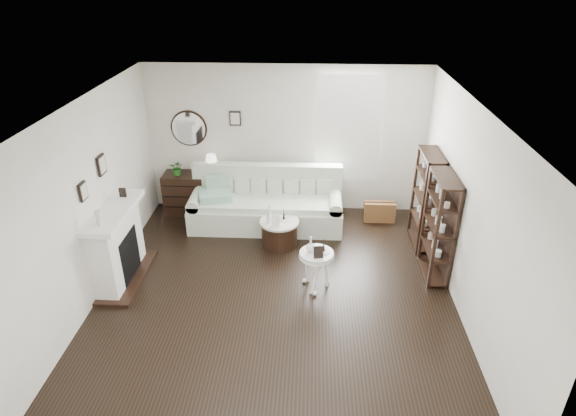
# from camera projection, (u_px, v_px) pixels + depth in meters

# --- Properties ---
(room) EXTENTS (5.50, 5.50, 5.50)m
(room) POSITION_uv_depth(u_px,v_px,m) (327.00, 129.00, 8.48)
(room) COLOR black
(room) RESTS_ON ground
(fireplace) EXTENTS (0.50, 1.40, 1.84)m
(fireplace) POSITION_uv_depth(u_px,v_px,m) (118.00, 247.00, 6.98)
(fireplace) COLOR white
(fireplace) RESTS_ON ground
(shelf_unit_far) EXTENTS (0.30, 0.80, 1.60)m
(shelf_unit_far) POSITION_uv_depth(u_px,v_px,m) (426.00, 200.00, 7.76)
(shelf_unit_far) COLOR black
(shelf_unit_far) RESTS_ON ground
(shelf_unit_near) EXTENTS (0.30, 0.80, 1.60)m
(shelf_unit_near) POSITION_uv_depth(u_px,v_px,m) (439.00, 228.00, 6.96)
(shelf_unit_near) COLOR black
(shelf_unit_near) RESTS_ON ground
(sofa) EXTENTS (2.66, 0.92, 1.03)m
(sofa) POSITION_uv_depth(u_px,v_px,m) (266.00, 206.00, 8.56)
(sofa) COLOR beige
(sofa) RESTS_ON ground
(quilt) EXTENTS (0.64, 0.57, 0.14)m
(quilt) POSITION_uv_depth(u_px,v_px,m) (216.00, 195.00, 8.36)
(quilt) COLOR #248659
(quilt) RESTS_ON sofa
(suitcase) EXTENTS (0.56, 0.19, 0.37)m
(suitcase) POSITION_uv_depth(u_px,v_px,m) (379.00, 212.00, 8.71)
(suitcase) COLOR brown
(suitcase) RESTS_ON ground
(dresser) EXTENTS (1.15, 0.49, 0.76)m
(dresser) POSITION_uv_depth(u_px,v_px,m) (196.00, 193.00, 8.94)
(dresser) COLOR black
(dresser) RESTS_ON ground
(table_lamp) EXTENTS (0.31, 0.31, 0.39)m
(table_lamp) POSITION_uv_depth(u_px,v_px,m) (212.00, 165.00, 8.66)
(table_lamp) COLOR white
(table_lamp) RESTS_ON dresser
(potted_plant) EXTENTS (0.27, 0.24, 0.28)m
(potted_plant) POSITION_uv_depth(u_px,v_px,m) (177.00, 168.00, 8.67)
(potted_plant) COLOR #205B1A
(potted_plant) RESTS_ON dresser
(drum_table) EXTENTS (0.65, 0.65, 0.45)m
(drum_table) POSITION_uv_depth(u_px,v_px,m) (279.00, 233.00, 7.97)
(drum_table) COLOR black
(drum_table) RESTS_ON ground
(pedestal_table) EXTENTS (0.49, 0.49, 0.60)m
(pedestal_table) POSITION_uv_depth(u_px,v_px,m) (317.00, 256.00, 6.77)
(pedestal_table) COLOR white
(pedestal_table) RESTS_ON ground
(eiffel_drum) EXTENTS (0.11, 0.11, 0.17)m
(eiffel_drum) POSITION_uv_depth(u_px,v_px,m) (284.00, 215.00, 7.86)
(eiffel_drum) COLOR black
(eiffel_drum) RESTS_ON drum_table
(bottle_drum) EXTENTS (0.08, 0.08, 0.33)m
(bottle_drum) POSITION_uv_depth(u_px,v_px,m) (269.00, 214.00, 7.73)
(bottle_drum) COLOR silver
(bottle_drum) RESTS_ON drum_table
(card_frame_drum) EXTENTS (0.15, 0.08, 0.18)m
(card_frame_drum) POSITION_uv_depth(u_px,v_px,m) (276.00, 221.00, 7.68)
(card_frame_drum) COLOR white
(card_frame_drum) RESTS_ON drum_table
(eiffel_ped) EXTENTS (0.12, 0.12, 0.18)m
(eiffel_ped) POSITION_uv_depth(u_px,v_px,m) (324.00, 246.00, 6.73)
(eiffel_ped) COLOR black
(eiffel_ped) RESTS_ON pedestal_table
(flask_ped) EXTENTS (0.13, 0.13, 0.24)m
(flask_ped) POSITION_uv_depth(u_px,v_px,m) (311.00, 244.00, 6.71)
(flask_ped) COLOR silver
(flask_ped) RESTS_ON pedestal_table
(card_frame_ped) EXTENTS (0.14, 0.07, 0.18)m
(card_frame_ped) POSITION_uv_depth(u_px,v_px,m) (318.00, 252.00, 6.59)
(card_frame_ped) COLOR black
(card_frame_ped) RESTS_ON pedestal_table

